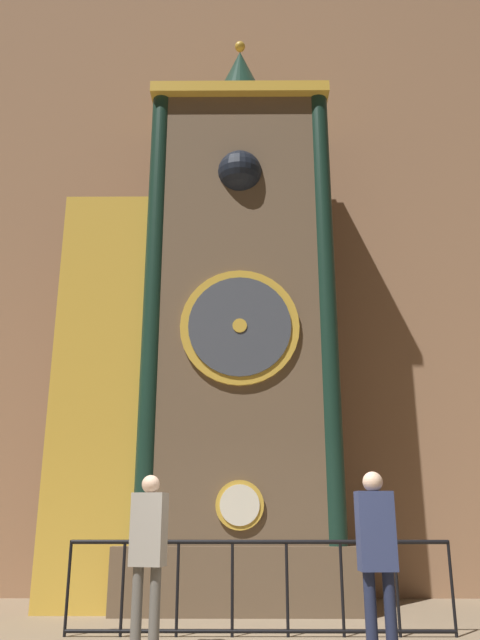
# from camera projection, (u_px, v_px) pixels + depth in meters

# --- Properties ---
(cathedral_back_wall) EXTENTS (24.00, 0.32, 15.38)m
(cathedral_back_wall) POSITION_uv_depth(u_px,v_px,m) (240.00, 187.00, 12.67)
(cathedral_back_wall) COLOR #936B4C
(cathedral_back_wall) RESTS_ON ground_plane
(clock_tower) EXTENTS (4.68, 1.82, 10.03)m
(clock_tower) POSITION_uv_depth(u_px,v_px,m) (211.00, 337.00, 10.25)
(clock_tower) COLOR brown
(clock_tower) RESTS_ON ground_plane
(railing_fence) EXTENTS (4.49, 0.05, 1.04)m
(railing_fence) POSITION_uv_depth(u_px,v_px,m) (260.00, 582.00, 7.23)
(railing_fence) COLOR black
(railing_fence) RESTS_ON ground_plane
(visitor_near) EXTENTS (0.38, 0.29, 1.73)m
(visitor_near) POSITION_uv_depth(u_px,v_px,m) (148.00, 545.00, 6.41)
(visitor_near) COLOR #58554F
(visitor_near) RESTS_ON ground_plane
(visitor_far) EXTENTS (0.35, 0.23, 1.73)m
(visitor_far) POSITION_uv_depth(u_px,v_px,m) (377.00, 547.00, 5.86)
(visitor_far) COLOR #1B213A
(visitor_far) RESTS_ON ground_plane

